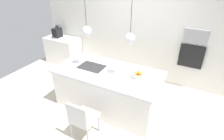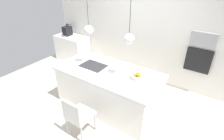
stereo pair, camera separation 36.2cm
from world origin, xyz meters
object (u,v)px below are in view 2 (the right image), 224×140
(microwave, at_px, (204,40))
(chair_near, at_px, (78,115))
(coffee_machine, at_px, (67,31))
(fruit_bowl, at_px, (138,76))
(oven, at_px, (198,60))

(microwave, xyz_separation_m, chair_near, (-1.41, -2.58, -0.93))
(coffee_machine, xyz_separation_m, chair_near, (2.59, -2.28, -0.53))
(fruit_bowl, xyz_separation_m, microwave, (0.80, 1.50, 0.45))
(chair_near, bearing_deg, microwave, 61.36)
(fruit_bowl, bearing_deg, microwave, 61.86)
(coffee_machine, xyz_separation_m, oven, (3.99, 0.30, -0.10))
(fruit_bowl, distance_m, coffee_machine, 3.41)
(coffee_machine, height_order, chair_near, coffee_machine)
(fruit_bowl, relative_size, oven, 0.51)
(microwave, bearing_deg, coffee_machine, -175.75)
(oven, bearing_deg, fruit_bowl, -118.14)
(fruit_bowl, bearing_deg, oven, 61.86)
(chair_near, bearing_deg, oven, 61.36)
(fruit_bowl, distance_m, chair_near, 1.33)
(microwave, bearing_deg, fruit_bowl, -118.14)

